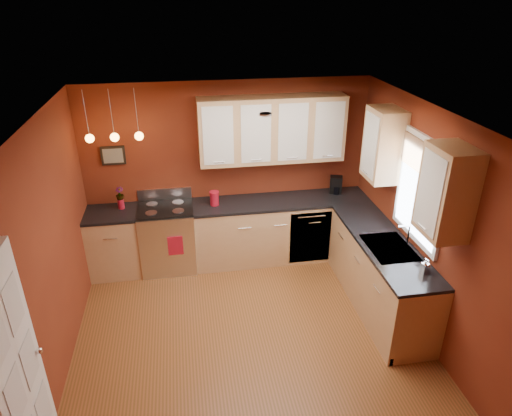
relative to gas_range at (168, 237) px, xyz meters
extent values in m
plane|color=brown|center=(0.92, -1.80, -0.48)|extent=(4.20, 4.20, 0.00)
cube|color=beige|center=(0.92, -1.80, 2.12)|extent=(4.00, 4.20, 0.02)
cube|color=maroon|center=(0.92, 0.30, 0.82)|extent=(4.00, 0.02, 2.60)
cube|color=maroon|center=(-1.08, -1.80, 0.82)|extent=(0.02, 4.20, 2.60)
cube|color=maroon|center=(2.92, -1.80, 0.82)|extent=(0.02, 4.20, 2.60)
cube|color=tan|center=(-0.73, 0.00, -0.03)|extent=(0.70, 0.60, 0.90)
cube|color=tan|center=(1.65, 0.00, -0.03)|extent=(2.54, 0.60, 0.90)
cube|color=tan|center=(2.62, -1.35, -0.03)|extent=(0.60, 2.10, 0.90)
cube|color=black|center=(-0.73, 0.00, 0.44)|extent=(0.70, 0.62, 0.04)
cube|color=black|center=(1.65, 0.00, 0.44)|extent=(2.54, 0.62, 0.04)
cube|color=black|center=(2.62, -1.35, 0.44)|extent=(0.62, 2.10, 0.04)
cube|color=silver|center=(0.00, 0.00, -0.02)|extent=(0.76, 0.64, 0.92)
cube|color=black|center=(0.00, -0.30, 0.00)|extent=(0.55, 0.02, 0.32)
cylinder|color=silver|center=(0.00, -0.31, 0.24)|extent=(0.60, 0.02, 0.02)
cube|color=black|center=(0.00, 0.00, 0.45)|extent=(0.76, 0.60, 0.03)
cylinder|color=#97969B|center=(-0.18, -0.14, 0.47)|extent=(0.16, 0.16, 0.01)
cylinder|color=#97969B|center=(0.18, -0.14, 0.47)|extent=(0.16, 0.16, 0.01)
cylinder|color=#97969B|center=(-0.18, 0.14, 0.47)|extent=(0.16, 0.16, 0.01)
cylinder|color=#97969B|center=(0.18, 0.14, 0.47)|extent=(0.16, 0.16, 0.01)
cube|color=silver|center=(0.00, 0.30, 0.55)|extent=(0.76, 0.04, 0.16)
cube|color=silver|center=(2.02, -0.29, -0.03)|extent=(0.60, 0.02, 0.80)
cube|color=#97969B|center=(2.62, -1.50, 0.43)|extent=(0.50, 0.70, 0.05)
cube|color=black|center=(2.62, -1.33, 0.42)|extent=(0.42, 0.30, 0.02)
cube|color=black|center=(2.62, -1.67, 0.42)|extent=(0.42, 0.30, 0.02)
cylinder|color=white|center=(2.84, -1.50, 0.60)|extent=(0.02, 0.02, 0.28)
cylinder|color=white|center=(2.77, -1.50, 0.73)|extent=(0.16, 0.02, 0.02)
cube|color=white|center=(2.90, -1.50, 1.17)|extent=(0.04, 1.02, 1.22)
cube|color=white|center=(2.89, -1.50, 1.17)|extent=(0.01, 0.90, 1.10)
cube|color=#9E764F|center=(2.87, -1.50, 1.54)|extent=(0.02, 0.96, 0.36)
cube|color=white|center=(-1.05, -3.00, 0.54)|extent=(0.06, 0.82, 2.05)
cube|color=silver|center=(-1.02, -2.82, 1.12)|extent=(0.00, 0.28, 0.40)
cube|color=silver|center=(-1.02, -3.18, 0.57)|extent=(0.00, 0.28, 0.40)
cube|color=silver|center=(-1.02, -2.82, 0.57)|extent=(0.00, 0.28, 0.40)
cube|color=silver|center=(-1.02, -2.82, 0.02)|extent=(0.00, 0.28, 0.40)
sphere|color=white|center=(-0.99, -2.67, 0.52)|extent=(0.06, 0.06, 0.06)
cube|color=tan|center=(1.52, 0.12, 1.47)|extent=(2.00, 0.35, 0.90)
cube|color=tan|center=(2.75, -1.48, 1.47)|extent=(0.35, 1.95, 0.90)
cube|color=black|center=(-0.63, 0.28, 1.17)|extent=(0.32, 0.03, 0.26)
cylinder|color=#97969B|center=(-0.83, -0.05, 1.82)|extent=(0.01, 0.01, 0.60)
sphere|color=#FFA53F|center=(-0.83, -0.05, 1.52)|extent=(0.11, 0.11, 0.11)
cylinder|color=#97969B|center=(-0.53, -0.05, 1.82)|extent=(0.01, 0.01, 0.60)
sphere|color=#FFA53F|center=(-0.53, -0.05, 1.52)|extent=(0.11, 0.11, 0.11)
cylinder|color=#97969B|center=(-0.23, -0.05, 1.82)|extent=(0.01, 0.01, 0.60)
sphere|color=#FFA53F|center=(-0.23, -0.05, 1.52)|extent=(0.11, 0.11, 0.11)
cylinder|color=#A61124|center=(0.69, 0.00, 0.55)|extent=(0.12, 0.12, 0.19)
cylinder|color=#A61124|center=(0.69, 0.00, 0.65)|extent=(0.13, 0.13, 0.02)
cylinder|color=#A61124|center=(-0.59, 0.10, 0.53)|extent=(0.09, 0.09, 0.14)
imported|color=#A61124|center=(-0.59, 0.10, 0.68)|extent=(0.11, 0.11, 0.19)
cube|color=black|center=(2.50, 0.12, 0.59)|extent=(0.21, 0.19, 0.25)
cylinder|color=black|center=(2.50, 0.07, 0.52)|extent=(0.12, 0.12, 0.12)
imported|color=white|center=(2.77, -2.05, 0.54)|extent=(0.09, 0.09, 0.17)
cube|color=#A61124|center=(0.11, -0.33, 0.04)|extent=(0.21, 0.01, 0.28)
camera|label=1|loc=(0.30, -5.79, 3.23)|focal=32.00mm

